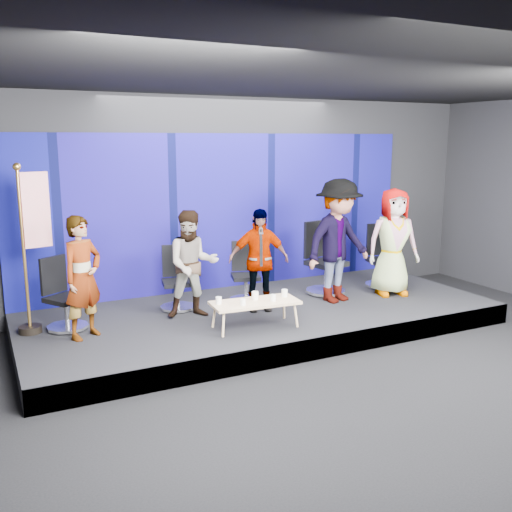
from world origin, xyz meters
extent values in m
plane|color=black|center=(0.00, 0.00, 0.00)|extent=(10.00, 10.00, 0.00)
cube|color=black|center=(0.00, 4.00, 1.75)|extent=(10.00, 0.02, 3.50)
cube|color=black|center=(0.00, 0.00, 3.50)|extent=(10.00, 8.00, 0.02)
cube|color=black|center=(0.00, 2.50, 0.15)|extent=(7.00, 3.00, 0.30)
cube|color=#080B60|center=(0.00, 3.95, 1.60)|extent=(7.00, 0.08, 2.60)
cylinder|color=silver|center=(-2.79, 2.79, 0.33)|extent=(0.76, 0.76, 0.05)
cylinder|color=silver|center=(-2.79, 2.79, 0.54)|extent=(0.06, 0.06, 0.37)
cube|color=black|center=(-2.79, 2.79, 0.72)|extent=(0.61, 0.61, 0.06)
cube|color=black|center=(-2.90, 2.98, 1.02)|extent=(0.37, 0.25, 0.50)
imported|color=black|center=(-2.62, 2.37, 1.09)|extent=(0.69, 0.63, 1.58)
cylinder|color=silver|center=(-1.16, 3.01, 0.33)|extent=(0.63, 0.63, 0.05)
cylinder|color=silver|center=(-1.16, 3.01, 0.53)|extent=(0.06, 0.06, 0.36)
cube|color=black|center=(-1.16, 3.01, 0.71)|extent=(0.50, 0.50, 0.06)
cube|color=black|center=(-1.12, 3.22, 1.00)|extent=(0.39, 0.12, 0.49)
imported|color=black|center=(-1.07, 2.57, 1.07)|extent=(0.85, 0.72, 1.54)
cylinder|color=silver|center=(-0.08, 2.92, 0.33)|extent=(0.66, 0.66, 0.05)
cylinder|color=silver|center=(-0.08, 2.92, 0.53)|extent=(0.06, 0.06, 0.35)
cube|color=black|center=(-0.08, 2.92, 0.71)|extent=(0.53, 0.53, 0.06)
cube|color=black|center=(-0.01, 3.12, 1.00)|extent=(0.38, 0.16, 0.48)
imported|color=black|center=(-0.08, 2.47, 1.06)|extent=(0.96, 0.61, 1.52)
cylinder|color=silver|center=(1.32, 2.78, 0.33)|extent=(0.79, 0.79, 0.07)
cylinder|color=silver|center=(1.32, 2.78, 0.59)|extent=(0.08, 0.08, 0.45)
cube|color=black|center=(1.32, 2.78, 0.81)|extent=(0.63, 0.63, 0.08)
cube|color=black|center=(1.27, 3.04, 1.18)|extent=(0.49, 0.15, 0.61)
imported|color=black|center=(1.24, 2.34, 1.26)|extent=(1.36, 0.95, 1.92)
cylinder|color=silver|center=(2.43, 2.70, 0.33)|extent=(0.75, 0.75, 0.06)
cylinder|color=silver|center=(2.43, 2.70, 0.56)|extent=(0.07, 0.07, 0.40)
cube|color=black|center=(2.43, 2.70, 0.76)|extent=(0.60, 0.60, 0.07)
cube|color=black|center=(2.50, 2.93, 1.10)|extent=(0.44, 0.17, 0.55)
imported|color=black|center=(2.26, 2.28, 1.17)|extent=(0.97, 0.76, 1.74)
cube|color=tan|center=(-0.49, 1.75, 0.65)|extent=(1.22, 0.59, 0.04)
cylinder|color=tan|center=(-1.03, 1.59, 0.46)|extent=(0.03, 0.03, 0.33)
cylinder|color=tan|center=(-0.99, 1.98, 0.46)|extent=(0.03, 0.03, 0.33)
cylinder|color=tan|center=(0.01, 1.51, 0.46)|extent=(0.03, 0.03, 0.33)
cylinder|color=tan|center=(0.04, 1.90, 0.46)|extent=(0.03, 0.03, 0.33)
cylinder|color=white|center=(-0.97, 1.86, 0.71)|extent=(0.08, 0.08, 0.09)
cylinder|color=white|center=(-0.71, 1.66, 0.71)|extent=(0.07, 0.07, 0.09)
cylinder|color=white|center=(-0.45, 1.84, 0.72)|extent=(0.09, 0.09, 0.11)
cylinder|color=white|center=(-0.27, 1.66, 0.71)|extent=(0.08, 0.08, 0.09)
cylinder|color=white|center=(-0.02, 1.79, 0.71)|extent=(0.08, 0.08, 0.10)
cylinder|color=black|center=(-3.25, 2.86, 0.35)|extent=(0.30, 0.30, 0.09)
cylinder|color=gold|center=(-3.25, 2.86, 1.41)|extent=(0.04, 0.04, 2.03)
sphere|color=gold|center=(-3.25, 2.86, 2.47)|extent=(0.10, 0.10, 0.10)
cube|color=#B1142A|center=(-3.07, 2.89, 1.92)|extent=(0.35, 0.14, 0.97)
camera|label=1|loc=(-3.76, -4.88, 2.80)|focal=40.00mm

